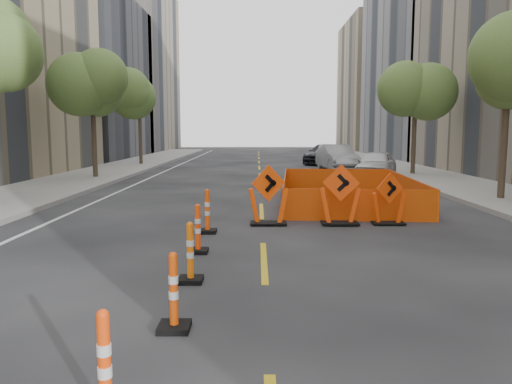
{
  "coord_description": "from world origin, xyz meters",
  "views": [
    {
      "loc": [
        -0.13,
        -5.33,
        2.5
      ],
      "look_at": [
        -0.16,
        5.93,
        1.1
      ],
      "focal_mm": 35.0,
      "sensor_mm": 36.0,
      "label": 1
    }
  ],
  "objects_px": {
    "chevron_sign_center": "(341,195)",
    "parked_car_far": "(325,154)",
    "channelizer_2": "(105,366)",
    "channelizer_3": "(174,291)",
    "chevron_sign_right": "(389,199)",
    "parked_car_mid": "(337,158)",
    "channelizer_6": "(207,211)",
    "parked_car_near": "(376,164)",
    "channelizer_5": "(198,228)",
    "chevron_sign_left": "(268,195)",
    "channelizer_4": "(190,252)"
  },
  "relations": [
    {
      "from": "chevron_sign_center",
      "to": "parked_car_far",
      "type": "relative_size",
      "value": 0.32
    },
    {
      "from": "channelizer_2",
      "to": "chevron_sign_center",
      "type": "distance_m",
      "value": 9.67
    },
    {
      "from": "channelizer_3",
      "to": "chevron_sign_right",
      "type": "relative_size",
      "value": 0.72
    },
    {
      "from": "channelizer_2",
      "to": "channelizer_3",
      "type": "height_order",
      "value": "channelizer_2"
    },
    {
      "from": "channelizer_2",
      "to": "parked_car_mid",
      "type": "xyz_separation_m",
      "value": [
        6.26,
        27.16,
        0.3
      ]
    },
    {
      "from": "channelizer_2",
      "to": "chevron_sign_right",
      "type": "height_order",
      "value": "chevron_sign_right"
    },
    {
      "from": "channelizer_6",
      "to": "parked_car_near",
      "type": "height_order",
      "value": "parked_car_near"
    },
    {
      "from": "channelizer_5",
      "to": "chevron_sign_left",
      "type": "distance_m",
      "value": 3.41
    },
    {
      "from": "channelizer_5",
      "to": "chevron_sign_center",
      "type": "relative_size",
      "value": 0.63
    },
    {
      "from": "channelizer_5",
      "to": "parked_car_near",
      "type": "distance_m",
      "value": 17.64
    },
    {
      "from": "channelizer_2",
      "to": "channelizer_5",
      "type": "distance_m",
      "value": 5.98
    },
    {
      "from": "channelizer_5",
      "to": "parked_car_far",
      "type": "xyz_separation_m",
      "value": [
        6.19,
        27.04,
        0.23
      ]
    },
    {
      "from": "parked_car_near",
      "to": "parked_car_mid",
      "type": "distance_m",
      "value": 5.33
    },
    {
      "from": "channelizer_3",
      "to": "channelizer_4",
      "type": "distance_m",
      "value": 1.99
    },
    {
      "from": "channelizer_4",
      "to": "parked_car_mid",
      "type": "bearing_deg",
      "value": 75.32
    },
    {
      "from": "channelizer_4",
      "to": "channelizer_6",
      "type": "distance_m",
      "value": 3.99
    },
    {
      "from": "channelizer_3",
      "to": "parked_car_near",
      "type": "xyz_separation_m",
      "value": [
        7.25,
        19.99,
        0.23
      ]
    },
    {
      "from": "chevron_sign_left",
      "to": "chevron_sign_center",
      "type": "xyz_separation_m",
      "value": [
        1.9,
        -0.0,
        0.01
      ]
    },
    {
      "from": "chevron_sign_right",
      "to": "parked_car_mid",
      "type": "height_order",
      "value": "parked_car_mid"
    },
    {
      "from": "chevron_sign_left",
      "to": "parked_car_mid",
      "type": "bearing_deg",
      "value": 51.52
    },
    {
      "from": "chevron_sign_left",
      "to": "chevron_sign_right",
      "type": "relative_size",
      "value": 1.14
    },
    {
      "from": "parked_car_near",
      "to": "parked_car_far",
      "type": "height_order",
      "value": "parked_car_far"
    },
    {
      "from": "channelizer_4",
      "to": "parked_car_far",
      "type": "xyz_separation_m",
      "value": [
        6.08,
        29.03,
        0.23
      ]
    },
    {
      "from": "channelizer_5",
      "to": "channelizer_2",
      "type": "bearing_deg",
      "value": -90.79
    },
    {
      "from": "channelizer_4",
      "to": "chevron_sign_left",
      "type": "xyz_separation_m",
      "value": [
        1.4,
        5.03,
        0.29
      ]
    },
    {
      "from": "channelizer_4",
      "to": "chevron_sign_center",
      "type": "height_order",
      "value": "chevron_sign_center"
    },
    {
      "from": "chevron_sign_left",
      "to": "parked_car_mid",
      "type": "distance_m",
      "value": 18.73
    },
    {
      "from": "channelizer_5",
      "to": "parked_car_near",
      "type": "height_order",
      "value": "parked_car_near"
    },
    {
      "from": "parked_car_near",
      "to": "parked_car_far",
      "type": "bearing_deg",
      "value": 118.64
    },
    {
      "from": "channelizer_3",
      "to": "channelizer_5",
      "type": "bearing_deg",
      "value": 92.46
    },
    {
      "from": "parked_car_mid",
      "to": "parked_car_far",
      "type": "distance_m",
      "value": 5.86
    },
    {
      "from": "channelizer_5",
      "to": "chevron_sign_left",
      "type": "xyz_separation_m",
      "value": [
        1.51,
        3.04,
        0.29
      ]
    },
    {
      "from": "parked_car_near",
      "to": "chevron_sign_left",
      "type": "bearing_deg",
      "value": -92.27
    },
    {
      "from": "channelizer_4",
      "to": "chevron_sign_center",
      "type": "bearing_deg",
      "value": 56.76
    },
    {
      "from": "channelizer_2",
      "to": "channelizer_3",
      "type": "distance_m",
      "value": 2.01
    },
    {
      "from": "chevron_sign_right",
      "to": "parked_car_mid",
      "type": "bearing_deg",
      "value": 62.16
    },
    {
      "from": "channelizer_3",
      "to": "parked_car_mid",
      "type": "height_order",
      "value": "parked_car_mid"
    },
    {
      "from": "parked_car_mid",
      "to": "chevron_sign_center",
      "type": "bearing_deg",
      "value": -104.56
    },
    {
      "from": "channelizer_4",
      "to": "chevron_sign_left",
      "type": "bearing_deg",
      "value": 74.5
    },
    {
      "from": "chevron_sign_center",
      "to": "parked_car_far",
      "type": "bearing_deg",
      "value": 101.91
    },
    {
      "from": "channelizer_4",
      "to": "channelizer_6",
      "type": "height_order",
      "value": "channelizer_6"
    },
    {
      "from": "channelizer_4",
      "to": "parked_car_far",
      "type": "relative_size",
      "value": 0.2
    },
    {
      "from": "channelizer_3",
      "to": "chevron_sign_center",
      "type": "bearing_deg",
      "value": 65.26
    },
    {
      "from": "channelizer_5",
      "to": "chevron_sign_left",
      "type": "height_order",
      "value": "chevron_sign_left"
    },
    {
      "from": "channelizer_3",
      "to": "parked_car_mid",
      "type": "xyz_separation_m",
      "value": [
        6.01,
        25.16,
        0.3
      ]
    },
    {
      "from": "channelizer_2",
      "to": "parked_car_far",
      "type": "height_order",
      "value": "parked_car_far"
    },
    {
      "from": "chevron_sign_left",
      "to": "parked_car_far",
      "type": "distance_m",
      "value": 24.45
    },
    {
      "from": "channelizer_6",
      "to": "parked_car_mid",
      "type": "xyz_separation_m",
      "value": [
        6.18,
        19.19,
        0.26
      ]
    },
    {
      "from": "channelizer_4",
      "to": "channelizer_5",
      "type": "xyz_separation_m",
      "value": [
        -0.11,
        1.99,
        0.0
      ]
    },
    {
      "from": "channelizer_3",
      "to": "chevron_sign_right",
      "type": "height_order",
      "value": "chevron_sign_right"
    }
  ]
}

